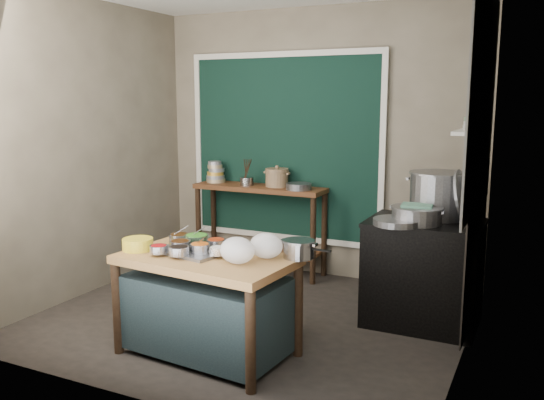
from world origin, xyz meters
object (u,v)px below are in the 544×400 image
at_px(ceramic_crock, 277,178).
at_px(utensil_cup, 247,181).
at_px(back_counter, 260,229).
at_px(condiment_tray, 192,251).
at_px(saucepan, 299,249).
at_px(stock_pot, 438,195).
at_px(prep_table, 207,306).
at_px(stove_block, 423,274).
at_px(steamer, 417,215).
at_px(yellow_basin, 138,244).

bearing_deg(ceramic_crock, utensil_cup, -169.05).
relative_size(back_counter, condiment_tray, 2.82).
bearing_deg(utensil_cup, condiment_tray, -73.28).
height_order(saucepan, stock_pot, stock_pot).
xyz_separation_m(back_counter, saucepan, (1.22, -1.78, 0.34)).
height_order(prep_table, stock_pot, stock_pot).
distance_m(saucepan, stock_pot, 1.45).
bearing_deg(stove_block, prep_table, -135.00).
bearing_deg(steamer, utensil_cup, 157.57).
bearing_deg(stove_block, ceramic_crock, 156.14).
xyz_separation_m(yellow_basin, steamer, (1.81, 1.24, 0.15)).
distance_m(condiment_tray, yellow_basin, 0.42).
xyz_separation_m(stove_block, ceramic_crock, (-1.71, 0.76, 0.61)).
height_order(back_counter, condiment_tray, back_counter).
xyz_separation_m(stove_block, utensil_cup, (-2.04, 0.69, 0.57)).
xyz_separation_m(yellow_basin, utensil_cup, (-0.18, 2.06, 0.20)).
relative_size(back_counter, ceramic_crock, 5.62).
relative_size(back_counter, yellow_basin, 6.33).
distance_m(prep_table, condiment_tray, 0.42).
distance_m(prep_table, saucepan, 0.80).
bearing_deg(saucepan, prep_table, -154.20).
height_order(prep_table, saucepan, saucepan).
distance_m(yellow_basin, steamer, 2.20).
relative_size(stove_block, stock_pot, 1.81).
xyz_separation_m(condiment_tray, ceramic_crock, (-0.26, 2.00, 0.28)).
bearing_deg(saucepan, stock_pot, 62.16).
bearing_deg(yellow_basin, utensil_cup, 95.00).
relative_size(stove_block, ceramic_crock, 3.49).
xyz_separation_m(condiment_tray, stock_pot, (1.51, 1.42, 0.31)).
distance_m(stove_block, steamer, 0.54).
distance_m(back_counter, ceramic_crock, 0.59).
distance_m(back_counter, saucepan, 2.18).
height_order(prep_table, condiment_tray, condiment_tray).
height_order(ceramic_crock, steamer, ceramic_crock).
bearing_deg(saucepan, back_counter, 128.00).
bearing_deg(condiment_tray, stock_pot, 43.10).
distance_m(saucepan, steamer, 1.13).
height_order(back_counter, utensil_cup, utensil_cup).
relative_size(stove_block, steamer, 2.12).
xyz_separation_m(stove_block, condiment_tray, (-1.45, -1.25, 0.34)).
height_order(back_counter, saucepan, back_counter).
bearing_deg(condiment_tray, prep_table, -18.68).
distance_m(prep_table, back_counter, 2.12).
height_order(condiment_tray, ceramic_crock, ceramic_crock).
xyz_separation_m(saucepan, stock_pot, (0.74, 1.22, 0.26)).
relative_size(yellow_basin, utensil_cup, 1.56).
height_order(stove_block, yellow_basin, stove_block).
xyz_separation_m(condiment_tray, saucepan, (0.77, 0.20, 0.05)).
distance_m(ceramic_crock, stock_pot, 1.86).
distance_m(stove_block, utensil_cup, 2.22).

